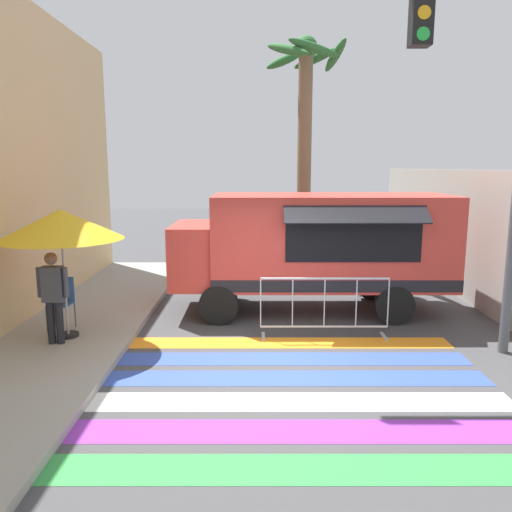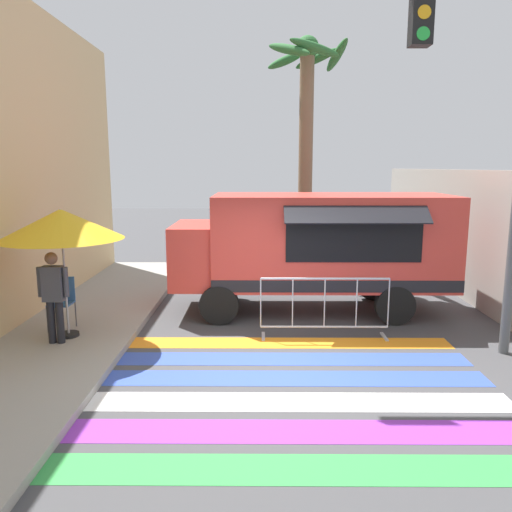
# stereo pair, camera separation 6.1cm
# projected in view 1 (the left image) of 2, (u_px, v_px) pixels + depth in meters

# --- Properties ---
(ground_plane) EXTENTS (60.00, 60.00, 0.00)m
(ground_plane) POSITION_uv_depth(u_px,v_px,m) (273.00, 365.00, 7.96)
(ground_plane) COLOR #424244
(concrete_wall_right) EXTENTS (0.20, 16.00, 3.05)m
(concrete_wall_right) POSITION_uv_depth(u_px,v_px,m) (491.00, 243.00, 10.64)
(concrete_wall_right) COLOR #A39E93
(concrete_wall_right) RESTS_ON ground_plane
(crosswalk_painted) EXTENTS (6.40, 4.36, 0.01)m
(crosswalk_painted) POSITION_uv_depth(u_px,v_px,m) (276.00, 389.00, 7.09)
(crosswalk_painted) COLOR green
(crosswalk_painted) RESTS_ON ground_plane
(food_truck) EXTENTS (5.87, 2.53, 2.54)m
(food_truck) POSITION_uv_depth(u_px,v_px,m) (310.00, 243.00, 10.71)
(food_truck) COLOR #D13D33
(food_truck) RESTS_ON ground_plane
(traffic_signal_pole) EXTENTS (5.09, 0.29, 6.30)m
(traffic_signal_pole) POSITION_uv_depth(u_px,v_px,m) (462.00, 88.00, 7.74)
(traffic_signal_pole) COLOR #515456
(traffic_signal_pole) RESTS_ON ground_plane
(patio_umbrella) EXTENTS (2.11, 2.11, 2.28)m
(patio_umbrella) POSITION_uv_depth(u_px,v_px,m) (61.00, 225.00, 8.57)
(patio_umbrella) COLOR black
(patio_umbrella) RESTS_ON sidewalk_left
(folding_chair) EXTENTS (0.40, 0.40, 0.97)m
(folding_chair) POSITION_uv_depth(u_px,v_px,m) (62.00, 298.00, 9.28)
(folding_chair) COLOR #4C4C51
(folding_chair) RESTS_ON sidewalk_left
(vendor_person) EXTENTS (0.53, 0.21, 1.59)m
(vendor_person) POSITION_uv_depth(u_px,v_px,m) (54.00, 293.00, 8.44)
(vendor_person) COLOR black
(vendor_person) RESTS_ON sidewalk_left
(barricade_front) EXTENTS (2.37, 0.44, 1.14)m
(barricade_front) POSITION_uv_depth(u_px,v_px,m) (325.00, 307.00, 9.16)
(barricade_front) COLOR #B7BABF
(barricade_front) RESTS_ON ground_plane
(palm_tree) EXTENTS (2.21, 2.28, 6.52)m
(palm_tree) POSITION_uv_depth(u_px,v_px,m) (306.00, 122.00, 13.50)
(palm_tree) COLOR #7A664C
(palm_tree) RESTS_ON ground_plane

